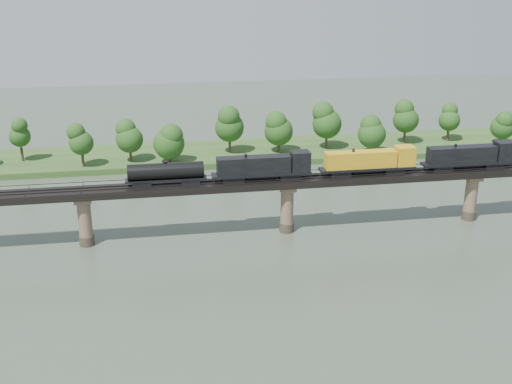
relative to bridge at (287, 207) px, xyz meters
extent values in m
plane|color=#354234|center=(0.00, -30.00, -5.46)|extent=(400.00, 400.00, 0.00)
cube|color=#2B4A1D|center=(0.00, 55.00, -4.66)|extent=(300.00, 24.00, 1.60)
cylinder|color=#473A2D|center=(-40.00, 0.00, -4.46)|extent=(3.00, 3.00, 2.00)
cylinder|color=#79624F|center=(-40.00, 0.00, 0.04)|extent=(2.60, 2.60, 9.00)
cube|color=#79624F|center=(-40.00, 0.00, 4.04)|extent=(3.20, 3.20, 1.00)
cylinder|color=#473A2D|center=(0.00, 0.00, -4.46)|extent=(3.00, 3.00, 2.00)
cylinder|color=#79624F|center=(0.00, 0.00, 0.04)|extent=(2.60, 2.60, 9.00)
cube|color=#79624F|center=(0.00, 0.00, 4.04)|extent=(3.20, 3.20, 1.00)
cylinder|color=#473A2D|center=(40.00, 0.00, -4.46)|extent=(3.00, 3.00, 2.00)
cylinder|color=#79624F|center=(40.00, 0.00, 0.04)|extent=(2.60, 2.60, 9.00)
cube|color=#79624F|center=(40.00, 0.00, 4.04)|extent=(3.20, 3.20, 1.00)
cube|color=black|center=(0.00, 0.00, 5.29)|extent=(220.00, 5.00, 1.50)
cube|color=black|center=(0.00, -0.75, 6.12)|extent=(220.00, 0.12, 0.16)
cube|color=black|center=(0.00, 0.75, 6.12)|extent=(220.00, 0.12, 0.16)
cube|color=black|center=(0.00, -2.40, 6.74)|extent=(220.00, 0.10, 0.10)
cube|color=black|center=(0.00, 2.40, 6.74)|extent=(220.00, 0.10, 0.10)
cube|color=black|center=(0.00, -2.40, 6.39)|extent=(0.08, 0.08, 0.70)
cube|color=black|center=(0.00, 2.40, 6.39)|extent=(0.08, 0.08, 0.70)
cylinder|color=#382619|center=(-60.94, 54.18, -2.00)|extent=(0.70, 0.70, 3.71)
sphere|color=#184012|center=(-60.94, 54.18, 2.95)|extent=(5.67, 5.67, 5.67)
sphere|color=#184012|center=(-60.94, 54.18, 6.04)|extent=(4.25, 4.25, 4.25)
cylinder|color=#382619|center=(-44.43, 46.31, -2.10)|extent=(0.70, 0.70, 3.51)
sphere|color=#184012|center=(-44.43, 46.31, 2.57)|extent=(6.31, 6.31, 6.31)
sphere|color=#184012|center=(-44.43, 46.31, 5.50)|extent=(4.73, 4.73, 4.73)
cylinder|color=#382619|center=(-32.24, 48.84, -2.19)|extent=(0.70, 0.70, 3.34)
sphere|color=#184012|center=(-32.24, 48.84, 2.27)|extent=(7.18, 7.18, 7.18)
sphere|color=#184012|center=(-32.24, 48.84, 5.06)|extent=(5.39, 5.39, 5.39)
cylinder|color=#382619|center=(-22.01, 46.15, -2.45)|extent=(0.70, 0.70, 2.83)
sphere|color=#184012|center=(-22.01, 46.15, 1.32)|extent=(8.26, 8.26, 8.26)
sphere|color=#184012|center=(-22.01, 46.15, 3.68)|extent=(6.19, 6.19, 6.19)
cylinder|color=#382619|center=(-5.04, 52.68, -1.88)|extent=(0.70, 0.70, 3.96)
sphere|color=#184012|center=(-5.04, 52.68, 3.41)|extent=(8.07, 8.07, 8.07)
sphere|color=#184012|center=(-5.04, 52.68, 6.71)|extent=(6.05, 6.05, 6.05)
cylinder|color=#382619|center=(8.52, 51.14, -2.23)|extent=(0.70, 0.70, 3.27)
sphere|color=#184012|center=(8.52, 51.14, 2.13)|extent=(8.03, 8.03, 8.03)
sphere|color=#184012|center=(8.52, 51.14, 4.85)|extent=(6.02, 6.02, 6.02)
cylinder|color=#382619|center=(22.65, 52.31, -1.90)|extent=(0.70, 0.70, 3.92)
sphere|color=#184012|center=(22.65, 52.31, 3.33)|extent=(8.29, 8.29, 8.29)
sphere|color=#184012|center=(22.65, 52.31, 6.60)|extent=(6.21, 6.21, 6.21)
cylinder|color=#382619|center=(33.59, 45.35, -2.35)|extent=(0.70, 0.70, 3.02)
sphere|color=#184012|center=(33.59, 45.35, 1.69)|extent=(7.74, 7.74, 7.74)
sphere|color=#184012|center=(33.59, 45.35, 4.21)|extent=(5.80, 5.80, 5.80)
cylinder|color=#382619|center=(46.81, 54.03, -1.96)|extent=(0.70, 0.70, 3.80)
sphere|color=#184012|center=(46.81, 54.03, 3.10)|extent=(7.47, 7.47, 7.47)
sphere|color=#184012|center=(46.81, 54.03, 6.27)|extent=(5.60, 5.60, 5.60)
cylinder|color=#382619|center=(60.48, 54.26, -2.17)|extent=(0.70, 0.70, 3.38)
sphere|color=#184012|center=(60.48, 54.26, 2.34)|extent=(6.23, 6.23, 6.23)
sphere|color=#184012|center=(60.48, 54.26, 5.16)|extent=(4.67, 4.67, 4.67)
cylinder|color=#382619|center=(74.35, 48.39, -2.47)|extent=(0.70, 0.70, 2.77)
sphere|color=#184012|center=(74.35, 48.39, 1.22)|extent=(7.04, 7.04, 7.04)
sphere|color=#184012|center=(74.35, 48.39, 3.54)|extent=(5.28, 5.28, 5.28)
cube|color=black|center=(44.09, 0.00, 6.61)|extent=(4.16, 2.50, 1.14)
cube|color=black|center=(32.65, 0.00, 6.61)|extent=(4.16, 2.50, 1.14)
cube|color=black|center=(38.37, 0.00, 7.34)|extent=(19.76, 3.12, 0.52)
cube|color=black|center=(36.81, 0.00, 9.26)|extent=(14.56, 2.81, 3.33)
cube|color=black|center=(46.17, 0.00, 9.58)|extent=(3.74, 3.12, 3.95)
cylinder|color=black|center=(38.37, 0.00, 6.77)|extent=(6.24, 1.46, 1.46)
cube|color=black|center=(22.25, 0.00, 6.61)|extent=(4.16, 2.50, 1.14)
cube|color=black|center=(10.81, 0.00, 6.61)|extent=(4.16, 2.50, 1.14)
cube|color=black|center=(16.53, 0.00, 7.34)|extent=(19.76, 3.12, 0.52)
cube|color=gold|center=(14.97, 0.00, 9.26)|extent=(14.56, 2.81, 3.33)
cube|color=gold|center=(24.33, 0.00, 9.58)|extent=(3.74, 3.12, 3.95)
cylinder|color=black|center=(16.53, 0.00, 6.77)|extent=(6.24, 1.46, 1.46)
cube|color=black|center=(0.42, 0.00, 6.61)|extent=(4.16, 2.50, 1.14)
cube|color=black|center=(-11.02, 0.00, 6.61)|extent=(4.16, 2.50, 1.14)
cube|color=black|center=(-5.30, 0.00, 7.34)|extent=(19.76, 3.12, 0.52)
cube|color=black|center=(-6.86, 0.00, 9.26)|extent=(14.56, 2.81, 3.33)
cube|color=black|center=(2.50, 0.00, 9.58)|extent=(3.74, 3.12, 3.95)
cylinder|color=black|center=(-5.30, 0.00, 6.77)|extent=(6.24, 1.46, 1.46)
cube|color=black|center=(-19.34, 0.00, 6.61)|extent=(3.64, 2.29, 1.14)
cube|color=black|center=(-28.70, 0.00, 6.61)|extent=(3.64, 2.29, 1.14)
cube|color=black|center=(-24.02, 0.00, 7.29)|extent=(15.60, 2.50, 0.31)
cylinder|color=black|center=(-24.02, 0.00, 8.95)|extent=(14.56, 3.12, 3.12)
cylinder|color=black|center=(-24.02, 0.00, 10.62)|extent=(0.73, 0.73, 0.52)
camera|label=1|loc=(-26.12, -118.44, 47.62)|focal=45.00mm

